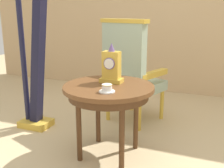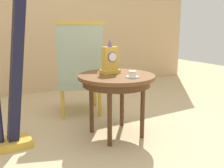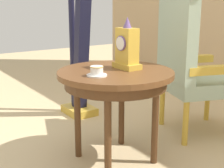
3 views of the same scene
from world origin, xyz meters
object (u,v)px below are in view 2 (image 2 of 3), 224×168
mantel_clock (110,60)px  harp (10,64)px  side_table (116,82)px  teacup_left (133,74)px  armchair (80,68)px

mantel_clock → harp: harp is taller
side_table → teacup_left: teacup_left is taller
mantel_clock → harp: 0.93m
teacup_left → armchair: (-0.12, 0.93, -0.06)m
mantel_clock → armchair: size_ratio=0.29×
side_table → harp: 0.99m
side_table → mantel_clock: 0.23m
harp → armchair: bearing=29.7°
teacup_left → harp: (-0.99, 0.43, 0.12)m
side_table → armchair: bearing=94.5°
armchair → harp: size_ratio=0.61×
side_table → armchair: armchair is taller
side_table → teacup_left: 0.22m
armchair → teacup_left: bearing=-82.6°
teacup_left → mantel_clock: 0.31m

